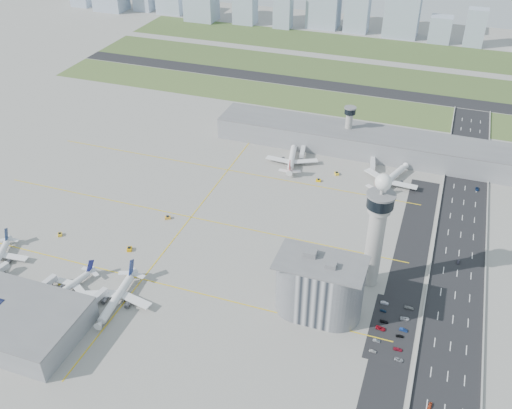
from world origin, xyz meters
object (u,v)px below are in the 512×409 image
(car_lot_2, at_px, (381,328))
(car_lot_10, at_px, (405,319))
(tug_4, at_px, (318,180))
(car_hw_2, at_px, (477,189))
(airplane_near_b, at_px, (68,284))
(airplane_far_b, at_px, (392,174))
(airplane_near_c, at_px, (116,295))
(car_lot_0, at_px, (373,351))
(jet_bridge_near_1, at_px, (35,295))
(jet_bridge_far_1, at_px, (373,160))
(tug_3, at_px, (168,217))
(car_lot_4, at_px, (383,311))
(jet_bridge_near_2, at_px, (87,309))
(car_hw_0, at_px, (430,406))
(car_hw_4, at_px, (458,144))
(tug_0, at_px, (60,234))
(control_tower, at_px, (377,227))
(car_lot_7, at_px, (398,349))
(car_lot_3, at_px, (384,322))
(jet_bridge_far_0, at_px, (303,149))
(car_lot_1, at_px, (377,341))
(car_lot_8, at_px, (400,336))
(car_lot_6, at_px, (399,360))
(car_lot_9, at_px, (403,330))
(tug_1, at_px, (61,282))
(tug_2, at_px, (129,249))
(secondary_tower, at_px, (349,124))
(car_lot_11, at_px, (409,308))
(admin_building, at_px, (319,287))
(tug_5, at_px, (337,173))
(car_lot_5, at_px, (384,303))
(car_hw_1, at_px, (458,262))

(car_lot_2, height_order, car_lot_10, car_lot_2)
(tug_4, height_order, car_hw_2, tug_4)
(airplane_near_b, relative_size, airplane_far_b, 0.75)
(airplane_near_c, bearing_deg, car_lot_0, 89.80)
(jet_bridge_near_1, xyz_separation_m, car_hw_2, (205.38, 181.52, -2.24))
(jet_bridge_far_1, height_order, tug_3, jet_bridge_far_1)
(car_lot_4, bearing_deg, jet_bridge_near_2, 113.56)
(airplane_far_b, xyz_separation_m, car_lot_4, (14.63, -122.61, -5.79))
(car_hw_0, xyz_separation_m, car_hw_4, (-2.14, 241.88, -0.02))
(tug_0, xyz_separation_m, car_hw_0, (212.74, -48.18, -0.30))
(control_tower, distance_m, car_lot_7, 58.30)
(car_lot_3, bearing_deg, jet_bridge_far_0, 27.81)
(car_lot_1, xyz_separation_m, car_hw_0, (26.43, -28.08, 0.06))
(tug_4, xyz_separation_m, car_lot_8, (69.99, -122.19, -0.31))
(airplane_far_b, height_order, car_lot_6, airplane_far_b)
(tug_4, relative_size, car_lot_8, 0.89)
(control_tower, distance_m, car_lot_9, 50.10)
(control_tower, xyz_separation_m, tug_0, (-175.63, -20.21, -34.12))
(jet_bridge_far_0, xyz_separation_m, jet_bridge_far_1, (50.00, 0.00, 0.00))
(airplane_near_c, xyz_separation_m, airplane_far_b, (110.69, 161.14, 0.33))
(tug_1, xyz_separation_m, car_lot_7, (170.46, 12.75, -0.35))
(airplane_near_b, xyz_separation_m, tug_1, (-7.31, 3.46, -3.83))
(tug_2, bearing_deg, jet_bridge_near_2, 74.19)
(control_tower, relative_size, jet_bridge_far_0, 4.61)
(car_lot_3, bearing_deg, car_hw_2, -16.06)
(airplane_near_b, xyz_separation_m, airplane_far_b, (138.37, 161.27, 1.56))
(jet_bridge_far_1, xyz_separation_m, car_lot_10, (41.16, -145.74, -2.24))
(secondary_tower, distance_m, car_lot_8, 187.49)
(airplane_near_c, xyz_separation_m, car_lot_11, (136.96, 44.75, -5.36))
(control_tower, xyz_separation_m, tug_3, (-124.57, 15.85, -34.05))
(tug_2, xyz_separation_m, tug_4, (81.08, 107.14, -0.12))
(admin_building, distance_m, jet_bridge_near_2, 112.69)
(car_hw_0, bearing_deg, tug_5, 123.66)
(jet_bridge_far_1, bearing_deg, jet_bridge_near_1, -44.97)
(admin_building, bearing_deg, airplane_far_b, 83.18)
(car_lot_5, height_order, car_hw_1, car_lot_5)
(tug_5, height_order, car_lot_2, tug_5)
(car_lot_7, relative_size, car_hw_4, 1.14)
(car_lot_6, bearing_deg, car_lot_7, 16.41)
(tug_0, height_order, car_lot_11, tug_0)
(jet_bridge_near_2, xyz_separation_m, car_lot_4, (135.50, 49.20, -2.31))
(car_hw_4, bearing_deg, jet_bridge_near_1, -120.62)
(tug_0, xyz_separation_m, car_lot_1, (186.31, -20.09, -0.36))
(airplane_near_b, relative_size, tug_0, 10.70)
(jet_bridge_far_1, xyz_separation_m, car_lot_6, (41.87, -172.20, -2.29))
(tug_5, xyz_separation_m, car_lot_9, (61.61, -130.37, -0.36))
(car_lot_11, bearing_deg, airplane_far_b, 13.24)
(admin_building, bearing_deg, airplane_near_b, -166.92)
(airplane_far_b, distance_m, car_lot_3, 130.99)
(jet_bridge_near_2, relative_size, car_lot_6, 3.49)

